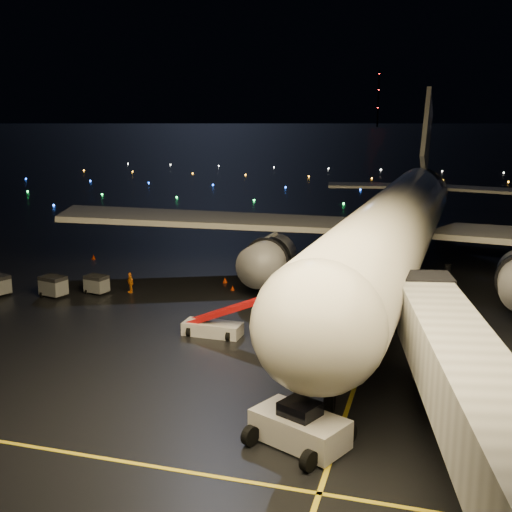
# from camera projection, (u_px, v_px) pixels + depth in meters

# --- Properties ---
(ground) EXTENTS (2000.00, 2000.00, 0.00)m
(ground) POSITION_uv_depth(u_px,v_px,m) (410.00, 145.00, 320.91)
(ground) COLOR black
(ground) RESTS_ON ground
(lane_centre) EXTENTS (0.25, 80.00, 0.02)m
(lane_centre) POSITION_uv_depth(u_px,v_px,m) (378.00, 317.00, 50.45)
(lane_centre) COLOR yellow
(lane_centre) RESTS_ON ground
(airliner) EXTENTS (69.82, 66.66, 18.89)m
(airliner) POSITION_uv_depth(u_px,v_px,m) (401.00, 183.00, 58.91)
(airliner) COLOR silver
(airliner) RESTS_ON ground
(pushback_tug) EXTENTS (5.16, 4.10, 2.18)m
(pushback_tug) POSITION_uv_depth(u_px,v_px,m) (300.00, 423.00, 30.84)
(pushback_tug) COLOR beige
(pushback_tug) RESTS_ON ground
(belt_loader) EXTENTS (6.27, 1.90, 3.01)m
(belt_loader) POSITION_uv_depth(u_px,v_px,m) (212.00, 315.00, 46.02)
(belt_loader) COLOR beige
(belt_loader) RESTS_ON ground
(crew_c) EXTENTS (1.14, 1.02, 1.86)m
(crew_c) POSITION_uv_depth(u_px,v_px,m) (130.00, 282.00, 57.14)
(crew_c) COLOR orange
(crew_c) RESTS_ON ground
(safety_cone_0) EXTENTS (0.51, 0.51, 0.44)m
(safety_cone_0) POSITION_uv_depth(u_px,v_px,m) (233.00, 288.00, 58.05)
(safety_cone_0) COLOR #ED3807
(safety_cone_0) RESTS_ON ground
(safety_cone_1) EXTENTS (0.56, 0.56, 0.55)m
(safety_cone_1) POSITION_uv_depth(u_px,v_px,m) (269.00, 268.00, 65.32)
(safety_cone_1) COLOR #ED3807
(safety_cone_1) RESTS_ON ground
(safety_cone_2) EXTENTS (0.57, 0.57, 0.51)m
(safety_cone_2) POSITION_uv_depth(u_px,v_px,m) (225.00, 280.00, 60.58)
(safety_cone_2) COLOR #ED3807
(safety_cone_2) RESTS_ON ground
(safety_cone_3) EXTENTS (0.52, 0.52, 0.53)m
(safety_cone_3) POSITION_uv_depth(u_px,v_px,m) (94.00, 257.00, 70.39)
(safety_cone_3) COLOR #ED3807
(safety_cone_3) RESTS_ON ground
(radio_mast) EXTENTS (1.80, 1.80, 64.00)m
(radio_mast) POSITION_uv_depth(u_px,v_px,m) (378.00, 99.00, 742.75)
(radio_mast) COLOR black
(radio_mast) RESTS_ON ground
(taxiway_lights) EXTENTS (164.00, 92.00, 0.36)m
(taxiway_lights) POSITION_uv_depth(u_px,v_px,m) (364.00, 186.00, 138.99)
(taxiway_lights) COLOR black
(taxiway_lights) RESTS_ON ground
(baggage_cart_0) EXTENTS (2.16, 1.72, 1.63)m
(baggage_cart_0) POSITION_uv_depth(u_px,v_px,m) (97.00, 285.00, 56.89)
(baggage_cart_0) COLOR slate
(baggage_cart_0) RESTS_ON ground
(baggage_cart_1) EXTENTS (2.43, 1.96, 1.81)m
(baggage_cart_1) POSITION_uv_depth(u_px,v_px,m) (53.00, 286.00, 55.90)
(baggage_cart_1) COLOR slate
(baggage_cart_1) RESTS_ON ground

